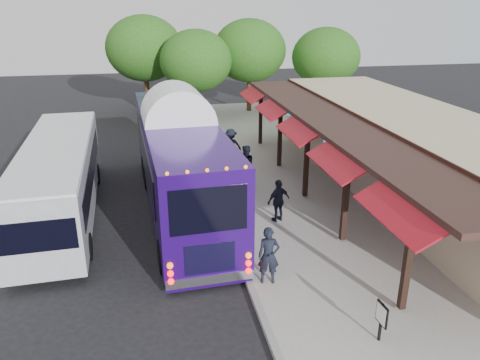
{
  "coord_description": "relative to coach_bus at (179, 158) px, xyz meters",
  "views": [
    {
      "loc": [
        -2.6,
        -13.51,
        7.96
      ],
      "look_at": [
        0.61,
        2.32,
        1.8
      ],
      "focal_mm": 35.0,
      "sensor_mm": 36.0,
      "label": 1
    }
  ],
  "objects": [
    {
      "name": "ground",
      "position": [
        1.45,
        -4.26,
        -2.15
      ],
      "size": [
        90.0,
        90.0,
        0.0
      ],
      "primitive_type": "plane",
      "color": "black",
      "rests_on": "ground"
    },
    {
      "name": "sidewalk",
      "position": [
        6.45,
        -0.26,
        -2.08
      ],
      "size": [
        10.0,
        40.0,
        0.15
      ],
      "primitive_type": "cube",
      "color": "#9E9B93",
      "rests_on": "ground"
    },
    {
      "name": "curb",
      "position": [
        1.5,
        -0.26,
        -2.08
      ],
      "size": [
        0.2,
        40.0,
        0.16
      ],
      "primitive_type": "cube",
      "color": "gray",
      "rests_on": "ground"
    },
    {
      "name": "station_shelter",
      "position": [
        9.83,
        -0.26,
        -0.31
      ],
      "size": [
        8.15,
        20.0,
        3.6
      ],
      "color": "tan",
      "rests_on": "ground"
    },
    {
      "name": "coach_bus",
      "position": [
        0.0,
        0.0,
        0.0
      ],
      "size": [
        3.28,
        12.64,
        4.01
      ],
      "rotation": [
        0.0,
        0.0,
        0.05
      ],
      "color": "#260861",
      "rests_on": "ground"
    },
    {
      "name": "city_bus",
      "position": [
        -4.63,
        0.27,
        -0.52
      ],
      "size": [
        2.84,
        11.1,
        2.96
      ],
      "rotation": [
        0.0,
        0.0,
        0.04
      ],
      "color": "#95989D",
      "rests_on": "ground"
    },
    {
      "name": "ped_a",
      "position": [
        2.05,
        -6.21,
        -1.12
      ],
      "size": [
        0.71,
        0.53,
        1.76
      ],
      "primitive_type": "imported",
      "rotation": [
        0.0,
        0.0,
        -0.19
      ],
      "color": "black",
      "rests_on": "sidewalk"
    },
    {
      "name": "ped_b",
      "position": [
        3.01,
        1.54,
        -1.05
      ],
      "size": [
        1.12,
        1.01,
        1.9
      ],
      "primitive_type": "imported",
      "rotation": [
        0.0,
        0.0,
        3.51
      ],
      "color": "black",
      "rests_on": "sidewalk"
    },
    {
      "name": "ped_c",
      "position": [
        3.48,
        -2.24,
        -1.17
      ],
      "size": [
        1.05,
        0.73,
        1.66
      ],
      "primitive_type": "imported",
      "rotation": [
        0.0,
        0.0,
        3.51
      ],
      "color": "black",
      "rests_on": "sidewalk"
    },
    {
      "name": "ped_d",
      "position": [
        2.98,
        4.95,
        -1.11
      ],
      "size": [
        1.24,
        0.83,
        1.78
      ],
      "primitive_type": "imported",
      "rotation": [
        0.0,
        0.0,
        3.3
      ],
      "color": "black",
      "rests_on": "sidewalk"
    },
    {
      "name": "sign_board",
      "position": [
        4.07,
        -9.26,
        -1.29
      ],
      "size": [
        0.08,
        0.48,
        1.05
      ],
      "rotation": [
        0.0,
        0.0,
        0.07
      ],
      "color": "black",
      "rests_on": "sidewalk"
    },
    {
      "name": "tree_left",
      "position": [
        2.41,
        14.91,
        2.05
      ],
      "size": [
        4.93,
        4.93,
        6.31
      ],
      "color": "#382314",
      "rests_on": "ground"
    },
    {
      "name": "tree_mid",
      "position": [
        6.6,
        16.94,
        2.44
      ],
      "size": [
        5.39,
        5.39,
        6.9
      ],
      "color": "#382314",
      "rests_on": "ground"
    },
    {
      "name": "tree_right",
      "position": [
        11.94,
        15.24,
        2.06
      ],
      "size": [
        4.94,
        4.94,
        6.33
      ],
      "color": "#382314",
      "rests_on": "ground"
    },
    {
      "name": "tree_far",
      "position": [
        -0.98,
        18.31,
        2.62
      ],
      "size": [
        5.59,
        5.59,
        7.16
      ],
      "color": "#382314",
      "rests_on": "ground"
    }
  ]
}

